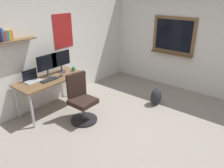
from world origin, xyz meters
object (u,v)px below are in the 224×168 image
Objects in this scene: keyboard at (50,80)px; coffee_mug at (74,69)px; monitor_primary at (47,64)px; computer_mouse at (61,76)px; desk at (51,82)px; backpack at (156,97)px; laptop at (32,79)px; monitor_secondary at (61,60)px; office_chair at (81,101)px.

coffee_mug is at bearing 4.25° from keyboard.
monitor_primary is 0.36m from computer_mouse.
keyboard is 3.56× the size of computer_mouse.
desk is 3.64× the size of backpack.
monitor_secondary reaches higher than laptop.
laptop is 0.80× the size of backpack.
desk is 15.28× the size of coffee_mug.
backpack is (1.48, -0.84, -0.21)m from office_chair.
office_chair is at bearing -97.69° from computer_mouse.
backpack is (1.39, -1.51, -0.55)m from computer_mouse.
monitor_primary is 1.20× the size of backpack.
laptop is 0.74m from monitor_secondary.
coffee_mug is (0.92, -0.18, -0.01)m from laptop.
monitor_primary is at bearing 59.89° from keyboard.
laptop reaches higher than computer_mouse.
desk is 0.24m from computer_mouse.
backpack is at bearing -44.87° from desk.
backpack is (1.92, -1.74, -0.59)m from laptop.
desk is 1.48× the size of office_chair.
office_chair is at bearing -107.38° from monitor_secondary.
laptop is at bearing 156.38° from computer_mouse.
coffee_mug is at bearing -11.08° from laptop.
office_chair is 1.08m from monitor_secondary.
monitor_secondary is at bearing 0.00° from monitor_primary.
monitor_primary is 5.04× the size of coffee_mug.
office_chair is 2.05× the size of monitor_primary.
laptop is at bearing 137.71° from backpack.
computer_mouse is (0.28, 0.00, 0.01)m from keyboard.
keyboard is at bearing -120.11° from monitor_primary.
office_chair is at bearing -84.43° from monitor_primary.
computer_mouse is 2.13m from backpack.
computer_mouse is at bearing 0.00° from keyboard.
backpack is at bearing -47.29° from monitor_primary.
keyboard is at bearing -43.07° from laptop.
monitor_primary reaches higher than office_chair.
monitor_secondary reaches higher than keyboard.
laptop is 0.58m from computer_mouse.
laptop reaches higher than desk.
backpack is (1.21, -1.70, -0.81)m from monitor_secondary.
monitor_primary reaches higher than coffee_mug.
monitor_secondary is 0.36m from computer_mouse.
monitor_secondary is at bearing 148.65° from coffee_mug.
computer_mouse is (0.09, 0.67, 0.34)m from office_chair.
keyboard is at bearing -175.75° from coffee_mug.
monitor_primary is at bearing 71.07° from desk.
desk is 0.37m from laptop.
monitor_secondary is at bearing 125.59° from backpack.
monitor_secondary is 5.04× the size of coffee_mug.
computer_mouse is (0.21, -0.08, 0.09)m from desk.
coffee_mug is at bearing -13.07° from monitor_primary.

